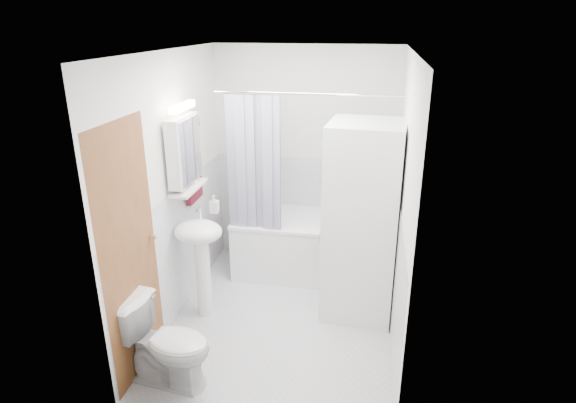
% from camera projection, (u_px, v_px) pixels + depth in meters
% --- Properties ---
extents(floor, '(2.60, 2.60, 0.00)m').
position_uv_depth(floor, '(283.00, 316.00, 4.54)').
color(floor, '#B8B8BD').
rests_on(floor, ground).
extents(room_walls, '(2.60, 2.60, 2.60)m').
position_uv_depth(room_walls, '(283.00, 165.00, 4.02)').
color(room_walls, white).
rests_on(room_walls, ground).
extents(wainscot, '(1.98, 2.58, 2.58)m').
position_uv_depth(wainscot, '(289.00, 246.00, 4.60)').
color(wainscot, white).
rests_on(wainscot, ground).
extents(door, '(0.05, 2.00, 2.00)m').
position_uv_depth(door, '(153.00, 237.00, 3.84)').
color(door, brown).
rests_on(door, ground).
extents(bathtub, '(1.67, 0.79, 0.64)m').
position_uv_depth(bathtub, '(313.00, 243.00, 5.24)').
color(bathtub, white).
rests_on(bathtub, ground).
extents(tub_spout, '(0.04, 0.12, 0.04)m').
position_uv_depth(tub_spout, '(336.00, 182.00, 5.30)').
color(tub_spout, silver).
rests_on(tub_spout, room_walls).
extents(curtain_rod, '(1.85, 0.02, 0.02)m').
position_uv_depth(curtain_rod, '(311.00, 94.00, 4.35)').
color(curtain_rod, silver).
rests_on(curtain_rod, room_walls).
extents(shower_curtain, '(0.55, 0.02, 1.45)m').
position_uv_depth(shower_curtain, '(254.00, 170.00, 4.71)').
color(shower_curtain, '#121441').
rests_on(shower_curtain, curtain_rod).
extents(sink, '(0.44, 0.37, 1.04)m').
position_uv_depth(sink, '(200.00, 246.00, 4.35)').
color(sink, white).
rests_on(sink, ground).
extents(medicine_cabinet, '(0.13, 0.50, 0.71)m').
position_uv_depth(medicine_cabinet, '(184.00, 148.00, 4.23)').
color(medicine_cabinet, white).
rests_on(medicine_cabinet, room_walls).
extents(shelf, '(0.18, 0.54, 0.02)m').
position_uv_depth(shelf, '(189.00, 188.00, 4.36)').
color(shelf, silver).
rests_on(shelf, room_walls).
extents(shower_caddy, '(0.22, 0.06, 0.02)m').
position_uv_depth(shower_caddy, '(341.00, 165.00, 5.21)').
color(shower_caddy, silver).
rests_on(shower_caddy, room_walls).
extents(towel, '(0.07, 0.33, 0.79)m').
position_uv_depth(towel, '(192.00, 160.00, 4.53)').
color(towel, maroon).
rests_on(towel, room_walls).
extents(washer_dryer, '(0.70, 0.69, 1.82)m').
position_uv_depth(washer_dryer, '(362.00, 222.00, 4.35)').
color(washer_dryer, white).
rests_on(washer_dryer, ground).
extents(toilet, '(0.75, 0.48, 0.69)m').
position_uv_depth(toilet, '(167.00, 344.00, 3.62)').
color(toilet, white).
rests_on(toilet, ground).
extents(soap_pump, '(0.08, 0.17, 0.08)m').
position_uv_depth(soap_pump, '(214.00, 209.00, 4.56)').
color(soap_pump, gray).
rests_on(soap_pump, sink).
extents(shelf_bottle, '(0.07, 0.18, 0.07)m').
position_uv_depth(shelf_bottle, '(182.00, 188.00, 4.21)').
color(shelf_bottle, gray).
rests_on(shelf_bottle, shelf).
extents(shelf_cup, '(0.10, 0.09, 0.10)m').
position_uv_depth(shelf_cup, '(193.00, 177.00, 4.45)').
color(shelf_cup, gray).
rests_on(shelf_cup, shelf).
extents(shampoo_a, '(0.13, 0.17, 0.13)m').
position_uv_depth(shampoo_a, '(336.00, 158.00, 5.19)').
color(shampoo_a, gray).
rests_on(shampoo_a, shower_caddy).
extents(shampoo_b, '(0.08, 0.21, 0.08)m').
position_uv_depth(shampoo_b, '(347.00, 161.00, 5.18)').
color(shampoo_b, '#2B65AD').
rests_on(shampoo_b, shower_caddy).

